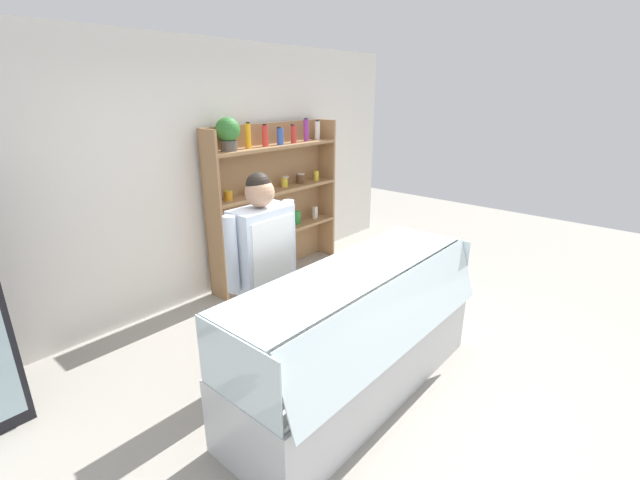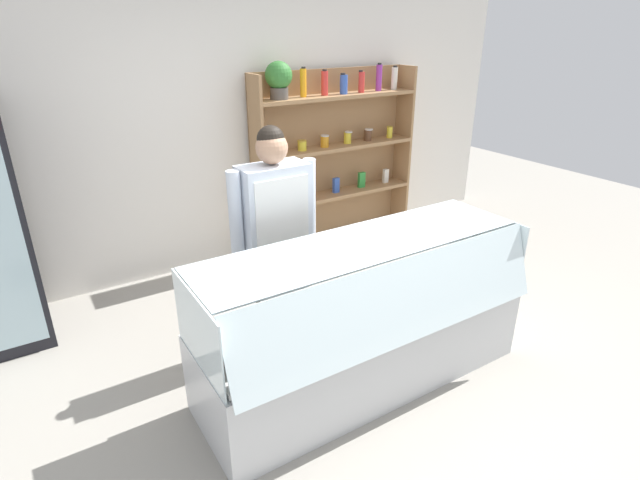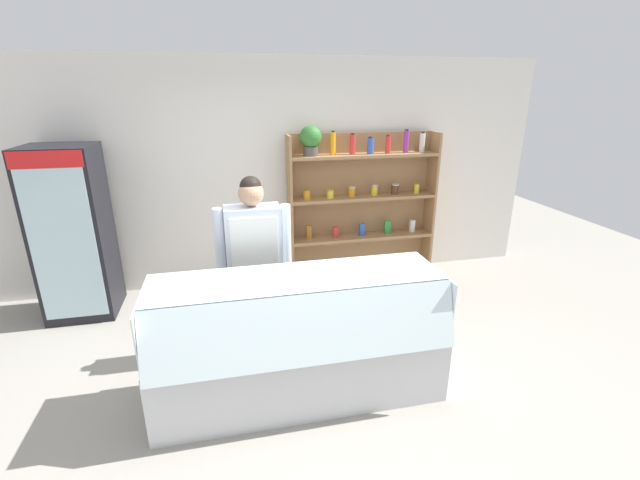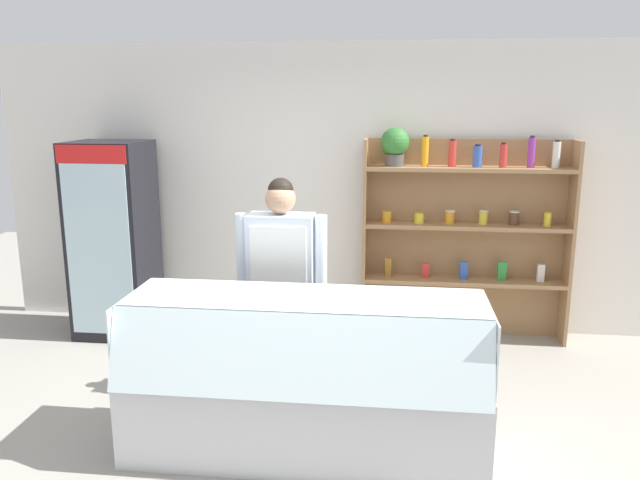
% 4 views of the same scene
% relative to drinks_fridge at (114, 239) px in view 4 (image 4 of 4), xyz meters
% --- Properties ---
extents(ground_plane, '(12.00, 12.00, 0.00)m').
position_rel_drinks_fridge_xyz_m(ground_plane, '(2.15, -1.86, -0.91)').
color(ground_plane, gray).
extents(back_wall, '(6.80, 0.10, 2.70)m').
position_rel_drinks_fridge_xyz_m(back_wall, '(2.15, 0.49, 0.44)').
color(back_wall, white).
rests_on(back_wall, ground).
extents(drinks_fridge, '(0.67, 0.65, 1.81)m').
position_rel_drinks_fridge_xyz_m(drinks_fridge, '(0.00, 0.00, 0.00)').
color(drinks_fridge, black).
rests_on(drinks_fridge, ground).
extents(shelving_unit, '(1.85, 0.29, 1.94)m').
position_rel_drinks_fridge_xyz_m(shelving_unit, '(3.17, 0.27, 0.18)').
color(shelving_unit, '#9E754C').
rests_on(shelving_unit, ground).
extents(deli_display_case, '(2.22, 0.79, 1.01)m').
position_rel_drinks_fridge_xyz_m(deli_display_case, '(2.05, -1.85, -0.59)').
color(deli_display_case, silver).
rests_on(deli_display_case, ground).
extents(shop_clerk, '(0.66, 0.25, 1.65)m').
position_rel_drinks_fridge_xyz_m(shop_clerk, '(1.79, -1.15, 0.07)').
color(shop_clerk, '#4C4233').
rests_on(shop_clerk, ground).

